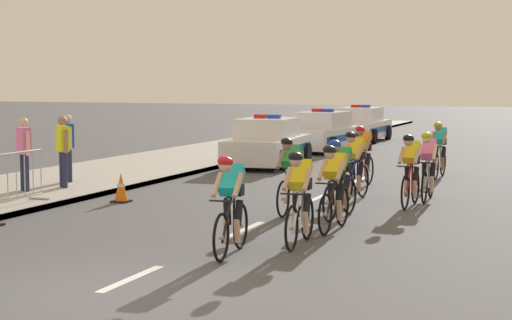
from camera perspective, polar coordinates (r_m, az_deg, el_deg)
The scene contains 22 objects.
ground_plane at distance 10.43m, azimuth -11.43°, elevation -9.21°, with size 160.00×160.00×0.00m, color #4C4C51.
sidewalk_slab at distance 25.74m, azimuth -7.15°, elevation -0.32°, with size 4.35×60.00×0.12m, color #A3A099.
kerb_edge at distance 24.80m, azimuth -2.90°, elevation -0.49°, with size 0.16×60.00×0.13m, color #9E9E99.
lane_markings_centre at distance 14.80m, azimuth -0.72°, elevation -4.75°, with size 0.14×17.60×0.01m.
cyclist_lead at distance 12.47m, azimuth -1.74°, elevation -3.02°, with size 0.45×1.72×1.56m.
cyclist_second at distance 13.21m, azimuth 3.01°, elevation -2.54°, with size 0.44×1.72×1.56m.
cyclist_third at distance 14.55m, azimuth 5.36°, elevation -1.82°, with size 0.42×1.72×1.56m.
cyclist_fourth at distance 15.92m, azimuth 5.76°, elevation -1.20°, with size 0.45×1.72×1.56m.
cyclist_fifth at distance 16.37m, azimuth 2.41°, elevation -1.00°, with size 0.42×1.72×1.56m.
cyclist_sixth at distance 17.61m, azimuth 10.54°, elevation -0.63°, with size 0.42×1.72×1.56m.
cyclist_seventh at distance 18.41m, azimuth 6.78°, elevation -0.32°, with size 0.45×1.72×1.56m.
cyclist_eighth at distance 18.49m, azimuth 11.69°, elevation -0.37°, with size 0.42×1.72×1.56m.
cyclist_ninth at distance 20.76m, azimuth 7.35°, elevation 0.32°, with size 0.43×1.72×1.56m.
cyclist_tenth at distance 23.10m, azimuth 12.46°, elevation 0.75°, with size 0.42×1.72×1.56m.
police_car_nearest at distance 25.76m, azimuth 0.84°, elevation 1.11°, with size 2.28×4.53×1.59m.
police_car_second at distance 31.29m, azimuth 4.65°, elevation 1.85°, with size 2.30×4.54×1.59m.
police_car_third at distance 36.63m, azimuth 7.19°, elevation 2.35°, with size 2.00×4.40×1.59m.
crowd_barrier_middle at distance 17.31m, azimuth -16.65°, elevation -1.34°, with size 0.57×2.32×1.07m.
traffic_cone_near at distance 18.27m, azimuth -9.22°, elevation -1.90°, with size 0.36×0.36×0.64m.
spectator_closest at distance 20.03m, azimuth -13.08°, elevation 0.89°, with size 0.46×0.39×1.68m.
spectator_middle at distance 21.16m, azimuth -12.75°, elevation 1.13°, with size 0.45×0.40×1.68m.
spectator_back at distance 19.58m, azimuth -15.60°, elevation 0.73°, with size 0.49×0.37×1.68m.
Camera 1 is at (5.54, -8.44, 2.61)m, focal length 58.42 mm.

